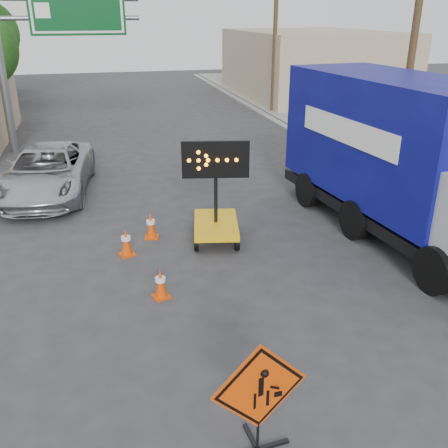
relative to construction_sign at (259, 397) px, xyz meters
name	(u,v)px	position (x,y,z in m)	size (l,w,h in m)	color
ground	(295,398)	(0.92, 0.85, -0.98)	(100.00, 100.00, 0.00)	#2D2D30
curb_right	(320,147)	(8.12, 15.85, -0.92)	(0.40, 60.00, 0.12)	gray
sidewalk_right	(365,144)	(10.42, 15.85, -0.90)	(4.00, 60.00, 0.15)	gray
building_right_far	(310,64)	(13.92, 30.85, 1.32)	(10.00, 14.00, 4.60)	tan
highway_gantry	(47,32)	(-3.52, 18.81, 4.09)	(6.18, 0.38, 6.90)	slate
utility_pole_near	(413,49)	(8.92, 10.85, 3.71)	(1.80, 0.26, 9.00)	#4C3820
utility_pole_far	(275,33)	(8.92, 24.85, 3.71)	(1.80, 0.26, 9.00)	#4C3820
construction_sign	(259,397)	(0.00, 0.00, 0.00)	(1.40, 0.99, 1.86)	black
arrow_board	(216,218)	(1.10, 7.23, -0.35)	(1.75, 2.16, 2.80)	#EFAF0D
pickup_truck	(47,171)	(-3.64, 12.32, -0.16)	(2.70, 5.86, 1.63)	#B6B8BE
box_truck	(402,167)	(6.14, 6.46, 0.97)	(3.58, 9.26, 4.29)	black
cone_a	(161,283)	(-0.78, 4.55, -0.63)	(0.45, 0.45, 0.70)	#DA3E04
cone_b	(126,242)	(-1.37, 6.86, -0.60)	(0.48, 0.48, 0.75)	#DA3E04
cone_c	(151,225)	(-0.62, 7.79, -0.61)	(0.45, 0.45, 0.74)	#DA3E04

